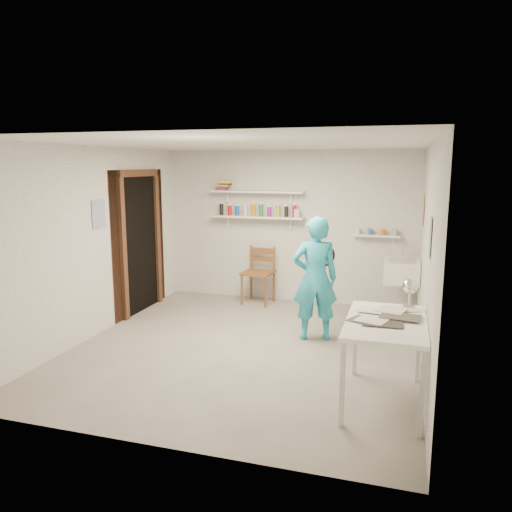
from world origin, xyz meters
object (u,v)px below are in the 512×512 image
(desk_lamp, at_px, (410,286))
(work_table, at_px, (384,362))
(man, at_px, (315,279))
(belfast_sink, at_px, (402,271))
(wall_clock, at_px, (324,255))
(wooden_chair, at_px, (258,273))

(desk_lamp, bearing_deg, work_table, -112.42)
(man, xyz_separation_m, work_table, (0.92, -1.51, -0.39))
(belfast_sink, relative_size, work_table, 0.51)
(wall_clock, height_order, desk_lamp, wall_clock)
(man, xyz_separation_m, wall_clock, (0.07, 0.21, 0.26))
(man, bearing_deg, desk_lamp, 118.78)
(wooden_chair, height_order, desk_lamp, desk_lamp)
(work_table, bearing_deg, wooden_chair, 125.52)
(belfast_sink, bearing_deg, wall_clock, -135.26)
(man, bearing_deg, wooden_chair, -68.33)
(work_table, bearing_deg, wall_clock, 116.23)
(wooden_chair, xyz_separation_m, desk_lamp, (2.26, -2.42, 0.52))
(wooden_chair, relative_size, desk_lamp, 6.66)
(belfast_sink, bearing_deg, wooden_chair, 174.26)
(belfast_sink, distance_m, man, 1.55)
(man, height_order, wooden_chair, man)
(belfast_sink, bearing_deg, work_table, -92.36)
(desk_lamp, bearing_deg, wall_clock, 129.84)
(wooden_chair, bearing_deg, work_table, -48.88)
(belfast_sink, relative_size, wall_clock, 2.14)
(belfast_sink, bearing_deg, man, -131.54)
(man, distance_m, desk_lamp, 1.54)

